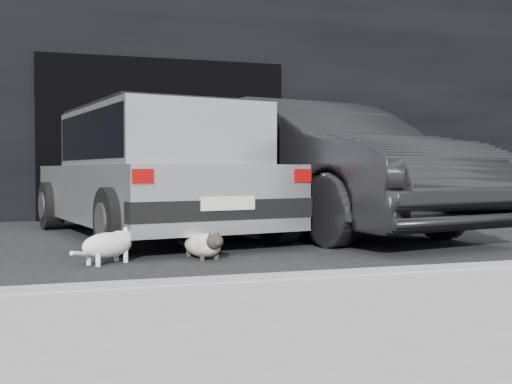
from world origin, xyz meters
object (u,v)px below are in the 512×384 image
object	(u,v)px
silver_hatchback	(155,166)
cat_siamese	(204,245)
cat_white	(111,244)
second_car	(312,166)

from	to	relation	value
silver_hatchback	cat_siamese	world-z (taller)	silver_hatchback
cat_siamese	cat_white	bearing A→B (deg)	-9.07
cat_siamese	silver_hatchback	bearing A→B (deg)	-96.69
cat_siamese	cat_white	size ratio (longest dim) A/B	1.28
silver_hatchback	second_car	world-z (taller)	second_car
second_car	cat_white	distance (m)	3.43
cat_siamese	cat_white	xyz separation A→B (m)	(-0.82, -0.02, 0.04)
silver_hatchback	cat_white	xyz separation A→B (m)	(-0.69, -2.07, -0.67)
silver_hatchback	second_car	xyz separation A→B (m)	(2.00, -0.05, 0.01)
cat_siamese	cat_white	world-z (taller)	cat_white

